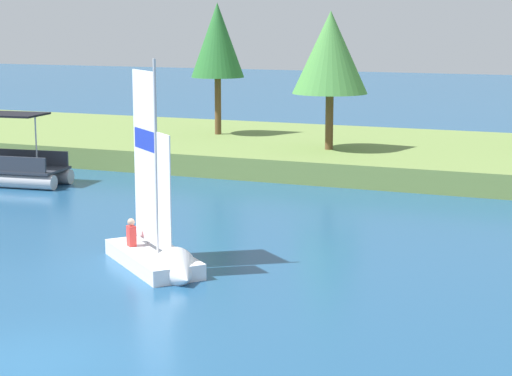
{
  "coord_description": "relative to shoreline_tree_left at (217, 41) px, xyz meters",
  "views": [
    {
      "loc": [
        10.41,
        -13.71,
        6.56
      ],
      "look_at": [
        -0.6,
        12.95,
        1.2
      ],
      "focal_mm": 63.55,
      "sensor_mm": 36.0,
      "label": 1
    }
  ],
  "objects": [
    {
      "name": "shoreline_tree_left",
      "position": [
        0.0,
        0.0,
        0.0
      ],
      "size": [
        2.62,
        2.62,
        6.46
      ],
      "color": "brown",
      "rests_on": "shore_bank"
    },
    {
      "name": "pontoon_boat",
      "position": [
        -4.51,
        -11.29,
        -4.9
      ],
      "size": [
        5.73,
        2.62,
        2.89
      ],
      "rotation": [
        0.0,
        0.0,
        0.11
      ],
      "color": "#B2B2B7",
      "rests_on": "ground"
    },
    {
      "name": "sailboat",
      "position": [
        7.81,
        -20.42,
        -5.12
      ],
      "size": [
        4.14,
        3.8,
        6.03
      ],
      "rotation": [
        0.0,
        0.0,
        -0.7
      ],
      "color": "white",
      "rests_on": "ground"
    },
    {
      "name": "shoreline_tree_midleft",
      "position": [
        6.78,
        -3.04,
        -0.39
      ],
      "size": [
        3.3,
        3.3,
        6.02
      ],
      "color": "brown",
      "rests_on": "shore_bank"
    },
    {
      "name": "ground_plane",
      "position": [
        8.5,
        -27.11,
        -5.56
      ],
      "size": [
        200.0,
        200.0,
        0.0
      ],
      "primitive_type": "plane",
      "color": "navy"
    },
    {
      "name": "shore_bank",
      "position": [
        8.5,
        -0.41,
        -5.08
      ],
      "size": [
        80.0,
        12.97,
        0.95
      ],
      "primitive_type": "cube",
      "color": "olive",
      "rests_on": "ground"
    }
  ]
}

